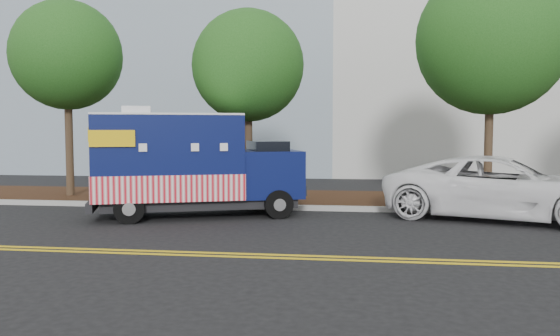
# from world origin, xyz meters

# --- Properties ---
(ground) EXTENTS (120.00, 120.00, 0.00)m
(ground) POSITION_xyz_m (0.00, 0.00, 0.00)
(ground) COLOR black
(ground) RESTS_ON ground
(curb) EXTENTS (120.00, 0.18, 0.15)m
(curb) POSITION_xyz_m (0.00, 1.40, 0.07)
(curb) COLOR #9E9E99
(curb) RESTS_ON ground
(mulch_strip) EXTENTS (120.00, 4.00, 0.15)m
(mulch_strip) POSITION_xyz_m (0.00, 3.50, 0.07)
(mulch_strip) COLOR black
(mulch_strip) RESTS_ON ground
(centerline_near) EXTENTS (120.00, 0.10, 0.01)m
(centerline_near) POSITION_xyz_m (0.00, -4.45, 0.01)
(centerline_near) COLOR gold
(centerline_near) RESTS_ON ground
(centerline_far) EXTENTS (120.00, 0.10, 0.01)m
(centerline_far) POSITION_xyz_m (0.00, -4.70, 0.01)
(centerline_far) COLOR gold
(centerline_far) RESTS_ON ground
(tree_a) EXTENTS (3.66, 3.66, 6.72)m
(tree_a) POSITION_xyz_m (-6.58, 2.84, 4.87)
(tree_a) COLOR #38281C
(tree_a) RESTS_ON ground
(tree_b) EXTENTS (3.59, 3.59, 6.23)m
(tree_b) POSITION_xyz_m (-0.37, 2.78, 4.42)
(tree_b) COLOR #38281C
(tree_b) RESTS_ON ground
(tree_c) EXTENTS (4.62, 4.62, 7.47)m
(tree_c) POSITION_xyz_m (7.22, 3.30, 5.15)
(tree_c) COLOR #38281C
(tree_c) RESTS_ON ground
(sign_post) EXTENTS (0.06, 0.06, 2.40)m
(sign_post) POSITION_xyz_m (-5.23, 1.96, 1.20)
(sign_post) COLOR #473828
(sign_post) RESTS_ON ground
(food_truck) EXTENTS (6.05, 3.83, 3.01)m
(food_truck) POSITION_xyz_m (-1.51, -0.10, 1.36)
(food_truck) COLOR black
(food_truck) RESTS_ON ground
(white_car) EXTENTS (6.64, 4.62, 1.68)m
(white_car) POSITION_xyz_m (6.93, 0.50, 0.84)
(white_car) COLOR white
(white_car) RESTS_ON ground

